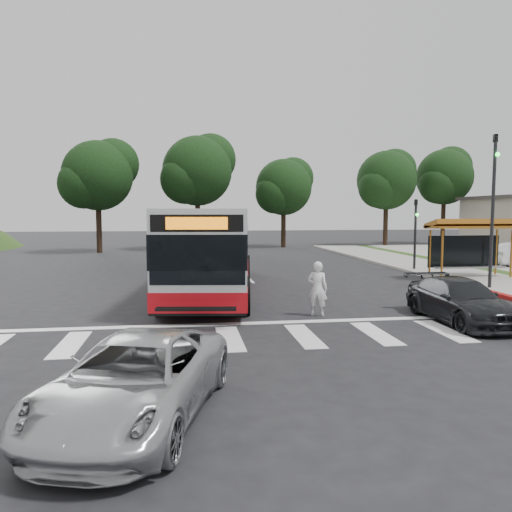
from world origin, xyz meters
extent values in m
plane|color=black|center=(0.00, 0.00, 0.00)|extent=(140.00, 140.00, 0.00)
cube|color=gray|center=(11.00, 8.00, 0.06)|extent=(4.00, 40.00, 0.12)
cube|color=#9E9991|center=(9.00, 8.00, 0.07)|extent=(0.30, 40.00, 0.15)
cube|color=silver|center=(0.00, -5.00, 0.01)|extent=(18.00, 2.60, 0.01)
cylinder|color=#9F5F1A|center=(9.00, 4.40, 1.27)|extent=(0.10, 0.10, 2.30)
cylinder|color=#9F5F1A|center=(12.60, 4.40, 1.27)|extent=(0.10, 0.10, 2.30)
cylinder|color=#9F5F1A|center=(9.00, 5.60, 1.27)|extent=(0.10, 0.10, 2.30)
cylinder|color=#9F5F1A|center=(12.60, 5.60, 1.27)|extent=(0.10, 0.10, 2.30)
cube|color=#9F5F1A|center=(10.80, 5.00, 2.57)|extent=(4.20, 1.60, 0.12)
cube|color=#9F5F1A|center=(10.80, 5.05, 2.72)|extent=(4.20, 1.32, 0.51)
cube|color=black|center=(10.80, 5.60, 1.32)|extent=(3.80, 0.06, 1.60)
cube|color=gray|center=(10.80, 5.00, 0.57)|extent=(3.60, 0.40, 0.08)
cylinder|color=black|center=(9.60, 1.50, 3.25)|extent=(0.14, 0.14, 6.50)
imported|color=black|center=(9.60, 1.50, 6.00)|extent=(0.16, 0.20, 1.00)
sphere|color=#19E533|center=(9.60, 1.32, 5.65)|extent=(0.18, 0.18, 0.18)
cylinder|color=black|center=(9.60, 8.50, 2.00)|extent=(0.14, 0.14, 4.00)
imported|color=black|center=(9.60, 8.50, 3.50)|extent=(0.16, 0.20, 1.00)
sphere|color=#19E533|center=(9.60, 8.32, 3.15)|extent=(0.18, 0.18, 0.18)
cylinder|color=black|center=(16.00, 28.00, 2.30)|extent=(0.44, 0.44, 4.40)
sphere|color=black|center=(16.00, 28.00, 6.30)|extent=(5.60, 5.60, 5.60)
sphere|color=black|center=(17.12, 28.84, 7.30)|extent=(4.20, 4.20, 4.20)
sphere|color=black|center=(15.02, 27.30, 5.60)|extent=(3.92, 3.92, 3.92)
cylinder|color=black|center=(23.00, 30.00, 2.42)|extent=(0.44, 0.44, 4.84)
sphere|color=black|center=(23.00, 30.00, 6.82)|extent=(5.60, 5.60, 5.60)
sphere|color=black|center=(24.12, 30.84, 7.92)|extent=(4.20, 4.20, 4.20)
sphere|color=black|center=(22.02, 29.30, 6.05)|extent=(3.92, 3.92, 3.92)
cylinder|color=black|center=(-2.00, 26.00, 2.42)|extent=(0.44, 0.44, 4.84)
sphere|color=black|center=(-2.00, 26.00, 6.82)|extent=(6.00, 6.00, 6.00)
sphere|color=black|center=(-0.80, 26.90, 7.92)|extent=(4.50, 4.50, 4.50)
sphere|color=black|center=(-3.05, 25.25, 6.05)|extent=(4.20, 4.20, 4.20)
cylinder|color=black|center=(6.00, 28.00, 1.98)|extent=(0.44, 0.44, 3.96)
sphere|color=black|center=(6.00, 28.00, 5.58)|extent=(5.20, 5.20, 5.20)
sphere|color=black|center=(7.04, 28.78, 6.48)|extent=(3.90, 3.90, 3.90)
sphere|color=black|center=(5.09, 27.35, 4.95)|extent=(3.64, 3.64, 3.64)
cylinder|color=black|center=(-10.00, 24.00, 2.20)|extent=(0.44, 0.44, 4.40)
sphere|color=black|center=(-10.00, 24.00, 6.20)|extent=(5.60, 5.60, 5.60)
sphere|color=black|center=(-8.88, 24.84, 7.20)|extent=(4.20, 4.20, 4.20)
sphere|color=black|center=(-10.98, 23.30, 5.50)|extent=(3.92, 3.92, 3.92)
imported|color=white|center=(1.03, -2.50, 0.87)|extent=(0.75, 0.64, 1.75)
imported|color=black|center=(5.07, -3.94, 0.65)|extent=(1.91, 4.50, 1.29)
imported|color=#A7A9AC|center=(-3.93, -9.87, 0.66)|extent=(3.41, 5.16, 1.32)
camera|label=1|loc=(-3.13, -17.75, 3.31)|focal=35.00mm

